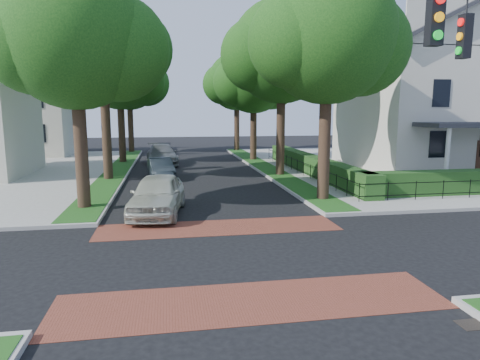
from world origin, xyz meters
The scene contains 22 objects.
ground centered at (0.00, 0.00, 0.00)m, with size 120.00×120.00×0.00m, color black.
sidewalk_ne centered at (19.50, 19.00, 0.07)m, with size 30.00×30.00×0.15m, color gray.
crosswalk_far centered at (0.00, 3.20, 0.01)m, with size 9.00×2.20×0.01m, color brown.
crosswalk_near centered at (0.00, -3.20, 0.01)m, with size 9.00×2.20×0.01m, color brown.
storm_drain centered at (4.30, -5.00, 0.01)m, with size 0.65×0.45×0.01m, color black.
grass_strip_ne centered at (5.40, 19.10, 0.16)m, with size 1.60×29.80×0.02m, color #174012.
grass_strip_nw centered at (-5.40, 19.10, 0.16)m, with size 1.60×29.80×0.02m, color #174012.
tree_right_near centered at (5.60, 7.24, 7.63)m, with size 7.75×6.67×10.66m.
tree_right_mid centered at (5.61, 15.25, 7.99)m, with size 8.25×7.09×11.22m.
tree_right_far centered at (5.60, 24.22, 6.91)m, with size 7.25×6.23×9.74m.
tree_right_back centered at (5.60, 33.23, 7.27)m, with size 7.50×6.45×10.20m.
tree_left_near centered at (-5.40, 7.23, 7.27)m, with size 7.50×6.45×10.20m.
tree_left_mid centered at (-5.39, 15.24, 8.34)m, with size 8.00×6.88×11.48m.
tree_left_far centered at (-5.40, 24.22, 7.12)m, with size 7.00×6.02×9.86m.
tree_left_back centered at (-5.40, 33.24, 7.41)m, with size 7.75×6.66×10.44m.
hedge_main_road centered at (7.70, 15.00, 0.75)m, with size 1.00×18.00×1.20m, color #204116.
fence_main_road centered at (6.90, 15.00, 0.60)m, with size 0.06×18.00×0.90m, color black, non-canonical shape.
house_victorian centered at (17.51, 15.92, 6.02)m, with size 13.00×13.05×12.48m.
house_left_far centered at (-15.49, 31.99, 5.04)m, with size 10.00×9.00×10.14m.
parked_car_front centered at (-2.30, 5.74, 0.85)m, with size 2.00×4.96×1.69m, color #B9BBA8.
parked_car_middle centered at (-2.30, 15.65, 0.66)m, with size 1.40×4.01×1.32m, color #1C252B.
parked_car_rear centered at (-2.30, 22.88, 0.81)m, with size 2.27×5.59×1.62m, color slate.
Camera 1 is at (-1.81, -12.26, 4.35)m, focal length 32.00 mm.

